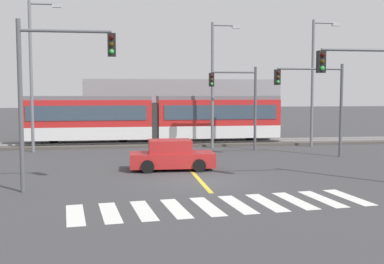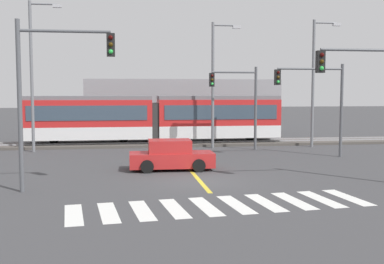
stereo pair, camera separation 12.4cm
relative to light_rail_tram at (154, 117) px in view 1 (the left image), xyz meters
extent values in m
plane|color=#3D3D3F|center=(0.99, -14.68, -2.05)|extent=(200.00, 200.00, 0.00)
cube|color=#4C4742|center=(0.99, 0.01, -1.96)|extent=(120.00, 4.00, 0.18)
cube|color=#939399|center=(0.99, -0.71, -1.82)|extent=(120.00, 0.08, 0.10)
cube|color=#939399|center=(0.99, 0.73, -1.82)|extent=(120.00, 0.08, 0.10)
cube|color=silver|center=(-4.75, 0.01, -1.07)|extent=(9.00, 2.60, 0.90)
cube|color=red|center=(-4.75, 0.01, 0.33)|extent=(9.00, 2.60, 1.90)
cube|color=#384756|center=(-4.75, -1.31, 0.38)|extent=(8.28, 0.04, 1.04)
cube|color=slate|center=(-4.75, 0.01, 1.42)|extent=(9.00, 2.39, 0.28)
cylinder|color=black|center=(-2.28, 0.01, -1.52)|extent=(0.70, 0.20, 0.70)
cylinder|color=black|center=(-7.23, 0.01, -1.52)|extent=(0.70, 0.20, 0.70)
cube|color=silver|center=(4.75, 0.01, -1.07)|extent=(9.00, 2.60, 0.90)
cube|color=red|center=(4.75, 0.01, 0.33)|extent=(9.00, 2.60, 1.90)
cube|color=#384756|center=(4.75, -1.31, 0.38)|extent=(8.28, 0.04, 1.04)
cube|color=slate|center=(4.75, 0.01, 1.42)|extent=(9.00, 2.39, 0.28)
cylinder|color=black|center=(7.22, 0.01, -1.52)|extent=(0.70, 0.20, 0.70)
cylinder|color=black|center=(2.27, 0.01, -1.52)|extent=(0.70, 0.20, 0.70)
cube|color=#2D2D2D|center=(0.00, 0.01, -0.37)|extent=(0.50, 2.34, 2.80)
cube|color=silver|center=(-3.93, -19.90, -2.04)|extent=(0.87, 2.85, 0.01)
cube|color=silver|center=(-2.83, -19.77, -2.04)|extent=(0.87, 2.85, 0.01)
cube|color=silver|center=(-1.74, -19.65, -2.04)|extent=(0.87, 2.85, 0.01)
cube|color=silver|center=(-0.65, -19.53, -2.04)|extent=(0.87, 2.85, 0.01)
cube|color=silver|center=(0.45, -19.40, -2.04)|extent=(0.87, 2.85, 0.01)
cube|color=silver|center=(1.54, -19.28, -2.04)|extent=(0.87, 2.85, 0.01)
cube|color=silver|center=(2.63, -19.16, -2.04)|extent=(0.87, 2.85, 0.01)
cube|color=silver|center=(3.73, -19.03, -2.04)|extent=(0.87, 2.85, 0.01)
cube|color=silver|center=(4.82, -18.91, -2.04)|extent=(0.87, 2.85, 0.01)
cube|color=silver|center=(5.91, -18.79, -2.04)|extent=(0.87, 2.85, 0.01)
cube|color=gold|center=(0.99, -9.67, -2.05)|extent=(0.20, 15.35, 0.01)
cube|color=#B22323|center=(0.08, -11.54, -1.53)|extent=(4.23, 1.77, 0.72)
cube|color=#B22323|center=(-0.02, -11.54, -0.85)|extent=(2.13, 1.55, 0.64)
cube|color=#384756|center=(0.98, -11.55, -0.85)|extent=(0.12, 1.43, 0.52)
cube|color=#384756|center=(-0.01, -10.76, -0.85)|extent=(1.79, 0.07, 0.48)
cylinder|color=black|center=(1.35, -10.71, -1.73)|extent=(0.64, 0.23, 0.64)
cylinder|color=black|center=(1.33, -12.41, -1.73)|extent=(0.64, 0.23, 0.64)
cylinder|color=black|center=(-1.17, -10.67, -1.73)|extent=(0.64, 0.23, 0.64)
cylinder|color=black|center=(-1.19, -12.37, -1.73)|extent=(0.64, 0.23, 0.64)
cylinder|color=#515459|center=(7.45, -16.50, 3.59)|extent=(3.50, 0.12, 0.12)
cube|color=black|center=(5.70, -16.50, 3.09)|extent=(0.32, 0.28, 0.90)
sphere|color=#360605|center=(5.70, -16.65, 3.36)|extent=(0.18, 0.18, 0.18)
sphere|color=#3A2706|center=(5.70, -16.65, 3.09)|extent=(0.18, 0.18, 0.18)
sphere|color=green|center=(5.70, -16.65, 2.82)|extent=(0.18, 0.18, 0.18)
cylinder|color=#515459|center=(6.53, -3.99, 0.74)|extent=(0.18, 0.18, 5.57)
cylinder|color=#515459|center=(5.03, -3.99, 3.15)|extent=(3.00, 0.12, 0.12)
cube|color=black|center=(3.53, -3.99, 2.65)|extent=(0.32, 0.28, 0.90)
sphere|color=#360605|center=(3.53, -4.14, 2.92)|extent=(0.18, 0.18, 0.18)
sphere|color=#3A2706|center=(3.53, -4.14, 2.65)|extent=(0.18, 0.18, 0.18)
sphere|color=green|center=(3.53, -4.14, 2.38)|extent=(0.18, 0.18, 0.18)
cylinder|color=#515459|center=(10.64, -8.17, 0.73)|extent=(0.18, 0.18, 5.56)
cylinder|color=#515459|center=(8.64, -8.17, 3.21)|extent=(4.00, 0.12, 0.12)
cube|color=black|center=(6.64, -8.17, 2.71)|extent=(0.32, 0.28, 0.90)
sphere|color=#360605|center=(6.64, -8.32, 2.98)|extent=(0.18, 0.18, 0.18)
sphere|color=#3A2706|center=(6.64, -8.32, 2.71)|extent=(0.18, 0.18, 0.18)
sphere|color=green|center=(6.64, -8.32, 2.44)|extent=(0.18, 0.18, 0.18)
cylinder|color=#515459|center=(-6.26, -16.03, 1.29)|extent=(0.18, 0.18, 6.68)
cylinder|color=#515459|center=(-4.51, -16.03, 4.20)|extent=(3.50, 0.12, 0.12)
cube|color=black|center=(-2.76, -16.03, 3.70)|extent=(0.32, 0.28, 0.90)
sphere|color=#360605|center=(-2.76, -16.18, 3.97)|extent=(0.18, 0.18, 0.18)
sphere|color=#3A2706|center=(-2.76, -16.18, 3.70)|extent=(0.18, 0.18, 0.18)
sphere|color=green|center=(-2.76, -16.18, 3.43)|extent=(0.18, 0.18, 0.18)
cylinder|color=slate|center=(-8.10, -3.08, 2.80)|extent=(0.20, 0.20, 9.69)
cylinder|color=slate|center=(-7.25, -3.08, 7.44)|extent=(1.70, 0.12, 0.12)
cube|color=#B2B2B7|center=(-6.40, -3.08, 7.34)|extent=(0.56, 0.28, 0.20)
cylinder|color=slate|center=(3.87, -2.56, 2.28)|extent=(0.20, 0.20, 8.65)
cylinder|color=slate|center=(4.70, -2.56, 6.40)|extent=(1.66, 0.12, 0.12)
cube|color=#B2B2B7|center=(5.52, -2.56, 6.30)|extent=(0.56, 0.28, 0.20)
cylinder|color=slate|center=(11.00, -2.88, 2.41)|extent=(0.20, 0.20, 8.92)
cylinder|color=slate|center=(11.83, -2.88, 6.67)|extent=(1.66, 0.12, 0.12)
cube|color=#B2B2B7|center=(12.66, -2.88, 6.57)|extent=(0.56, 0.28, 0.20)
cube|color=gray|center=(3.08, 9.07, 0.45)|extent=(17.31, 6.00, 5.00)
camera|label=1|loc=(-2.46, -35.34, 1.88)|focal=45.00mm
camera|label=2|loc=(-2.34, -35.36, 1.88)|focal=45.00mm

